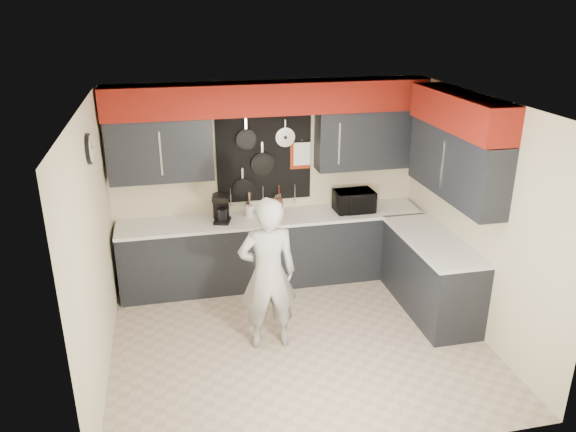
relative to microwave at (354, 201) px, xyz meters
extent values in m
plane|color=tan|center=(-1.07, -1.41, -1.06)|extent=(4.00, 4.00, 0.00)
cube|color=beige|center=(-1.07, 0.34, 0.24)|extent=(4.00, 0.01, 2.60)
cube|color=black|center=(-2.40, 0.18, 0.77)|extent=(1.24, 0.32, 0.75)
cube|color=black|center=(0.21, 0.18, 0.77)|extent=(1.34, 0.32, 0.75)
cube|color=maroon|center=(-1.07, 0.16, 1.34)|extent=(3.94, 0.36, 0.38)
cube|color=black|center=(-1.12, 0.33, 0.57)|extent=(1.22, 0.03, 1.15)
cylinder|color=black|center=(-1.35, 0.29, 0.82)|extent=(0.26, 0.04, 0.26)
cylinder|color=black|center=(-1.15, 0.29, 0.49)|extent=(0.30, 0.04, 0.30)
cylinder|color=black|center=(-1.41, 0.29, 0.18)|extent=(0.27, 0.04, 0.27)
cylinder|color=silver|center=(-0.85, 0.29, 0.82)|extent=(0.25, 0.02, 0.25)
cube|color=maroon|center=(-0.65, 0.31, 0.56)|extent=(0.26, 0.01, 0.34)
cube|color=white|center=(-0.63, 0.29, 0.59)|extent=(0.22, 0.01, 0.30)
cylinder|color=silver|center=(-1.57, 0.30, 0.07)|extent=(0.01, 0.01, 0.20)
cylinder|color=silver|center=(-1.36, 0.30, 0.07)|extent=(0.01, 0.01, 0.20)
cylinder|color=silver|center=(-1.15, 0.30, 0.07)|extent=(0.01, 0.01, 0.20)
cylinder|color=silver|center=(-0.93, 0.30, 0.07)|extent=(0.01, 0.01, 0.20)
cylinder|color=silver|center=(-0.72, 0.30, 0.07)|extent=(0.01, 0.01, 0.20)
cube|color=beige|center=(0.92, -1.41, 0.24)|extent=(0.01, 3.50, 2.60)
cube|color=black|center=(0.77, -1.11, 0.77)|extent=(0.32, 1.70, 0.75)
cube|color=maroon|center=(0.75, -1.11, 1.34)|extent=(0.36, 1.70, 0.38)
cube|color=beige|center=(-3.07, -1.41, 0.24)|extent=(0.01, 3.50, 2.60)
cylinder|color=black|center=(-3.05, -1.01, 1.12)|extent=(0.04, 0.30, 0.30)
cylinder|color=white|center=(-3.03, -1.01, 1.12)|extent=(0.01, 0.26, 0.26)
cube|color=black|center=(-1.07, 0.04, -0.62)|extent=(3.90, 0.60, 0.88)
cube|color=white|center=(-1.07, 0.03, -0.16)|extent=(3.90, 0.63, 0.04)
cube|color=black|center=(0.63, -1.06, -0.62)|extent=(0.60, 1.60, 0.88)
cube|color=white|center=(0.61, -1.06, -0.16)|extent=(0.63, 1.60, 0.04)
cube|color=black|center=(-1.07, -0.22, -1.01)|extent=(3.90, 0.06, 0.10)
imported|color=black|center=(0.00, 0.00, 0.00)|extent=(0.51, 0.36, 0.28)
cube|color=#352111|center=(-0.99, 0.10, -0.03)|extent=(0.11, 0.11, 0.22)
cylinder|color=white|center=(-1.35, 0.11, -0.07)|extent=(0.11, 0.11, 0.14)
cube|color=black|center=(-1.72, -0.02, -0.12)|extent=(0.25, 0.28, 0.03)
cube|color=black|center=(-1.72, 0.07, 0.04)|extent=(0.20, 0.11, 0.32)
cube|color=black|center=(-1.72, -0.02, 0.18)|extent=(0.25, 0.28, 0.06)
cylinder|color=black|center=(-1.72, -0.04, -0.03)|extent=(0.12, 0.12, 0.15)
imported|color=#9D9D9A|center=(-1.40, -1.38, -0.21)|extent=(0.62, 0.41, 1.69)
camera|label=1|loc=(-2.31, -6.52, 2.47)|focal=35.00mm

